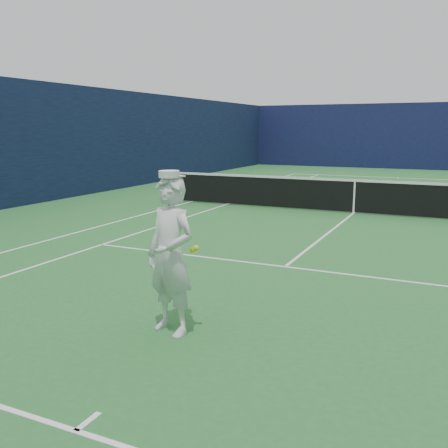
{
  "coord_description": "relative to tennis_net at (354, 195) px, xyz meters",
  "views": [
    {
      "loc": [
        2.68,
        -14.73,
        2.45
      ],
      "look_at": [
        -0.34,
        -8.27,
        1.09
      ],
      "focal_mm": 40.0,
      "sensor_mm": 36.0,
      "label": 1
    }
  ],
  "objects": [
    {
      "name": "tennis_player",
      "position": [
        -0.34,
        -9.77,
        0.41
      ],
      "size": [
        0.79,
        0.67,
        1.98
      ],
      "rotation": [
        0.0,
        0.0,
        -0.27
      ],
      "color": "white",
      "rests_on": "ground"
    },
    {
      "name": "tennis_net",
      "position": [
        0.0,
        0.0,
        0.0
      ],
      "size": [
        12.88,
        0.09,
        1.07
      ],
      "color": "#141E4C",
      "rests_on": "ground"
    },
    {
      "name": "ground",
      "position": [
        0.0,
        0.0,
        -0.55
      ],
      "size": [
        80.0,
        80.0,
        0.0
      ],
      "primitive_type": "plane",
      "color": "#27672D",
      "rests_on": "ground"
    },
    {
      "name": "windscreen_fence",
      "position": [
        0.0,
        0.0,
        1.45
      ],
      "size": [
        20.12,
        36.12,
        4.0
      ],
      "color": "#0F133A",
      "rests_on": "ground"
    },
    {
      "name": "court_markings",
      "position": [
        0.0,
        0.0,
        -0.55
      ],
      "size": [
        11.03,
        23.83,
        0.01
      ],
      "color": "white",
      "rests_on": "ground"
    }
  ]
}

